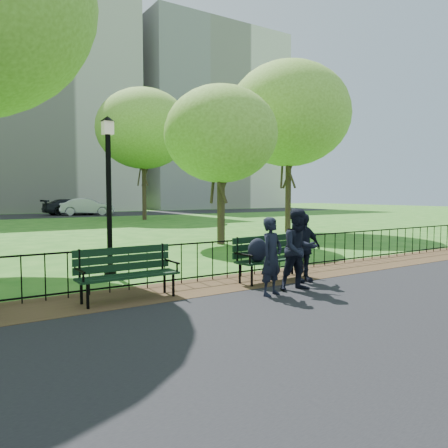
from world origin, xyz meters
TOP-DOWN VIEW (x-y plane):
  - ground at (0.00, 0.00)m, footprint 120.00×120.00m
  - dirt_strip at (0.00, 1.50)m, footprint 60.00×1.60m
  - far_street at (0.00, 35.00)m, footprint 70.00×9.00m
  - iron_fence at (0.00, 2.00)m, footprint 24.06×0.06m
  - apartment_mid at (2.00, 48.00)m, footprint 24.00×15.00m
  - apartment_east at (26.00, 48.00)m, footprint 20.00×15.00m
  - park_bench_main at (0.26, 1.19)m, footprint 1.99×0.79m
  - park_bench_left_a at (-2.91, 1.31)m, footprint 1.89×0.61m
  - lamppost at (-2.33, 3.96)m, footprint 0.34×0.34m
  - tree_near_e at (3.47, 7.96)m, footprint 4.41×4.41m
  - tree_mid_e at (9.17, 10.48)m, footprint 6.17×6.17m
  - tree_far_e at (7.21, 24.48)m, footprint 7.03×7.03m
  - person_left at (-0.44, 0.09)m, footprint 0.64×0.51m
  - person_mid at (0.32, 0.14)m, footprint 0.88×0.58m
  - person_right at (0.97, 0.72)m, footprint 0.95×0.51m
  - sedan_silver at (5.56, 33.69)m, footprint 4.98×3.28m
  - sedan_dark at (4.44, 35.23)m, footprint 5.19×2.49m

SIDE VIEW (x-z plane):
  - ground at x=0.00m, z-range 0.00..0.00m
  - far_street at x=0.00m, z-range 0.00..0.01m
  - dirt_strip at x=0.00m, z-range 0.01..0.02m
  - iron_fence at x=0.00m, z-range 0.00..1.00m
  - park_bench_left_a at x=-2.91m, z-range 0.08..1.14m
  - park_bench_main at x=0.26m, z-range 0.14..1.25m
  - sedan_dark at x=4.44m, z-range 0.01..1.47m
  - person_left at x=-0.44m, z-range 0.01..1.53m
  - person_right at x=0.97m, z-range 0.01..1.54m
  - sedan_silver at x=5.56m, z-range 0.01..1.56m
  - person_mid at x=0.32m, z-range 0.01..1.68m
  - lamppost at x=-2.33m, z-range 0.17..4.00m
  - tree_near_e at x=3.47m, z-range 1.19..7.34m
  - tree_mid_e at x=9.17m, z-range 1.67..10.27m
  - tree_far_e at x=7.21m, z-range 1.91..11.71m
  - apartment_east at x=26.00m, z-range 0.00..24.00m
  - apartment_mid at x=2.00m, z-range 0.00..30.00m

